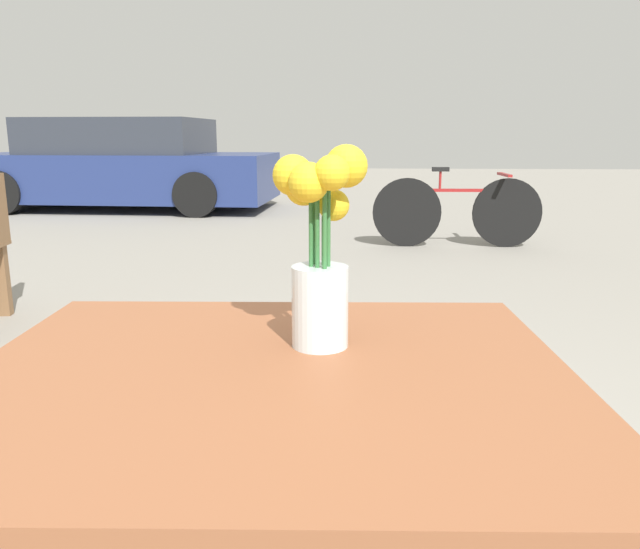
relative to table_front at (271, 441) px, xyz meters
The scene contains 4 objects.
table_front is the anchor object (origin of this frame).
flower_vase 0.29m from the table_front, 59.24° to the left, with size 0.14×0.13×0.32m.
bicycle 5.37m from the table_front, 78.41° to the left, with size 1.63×0.44×0.77m.
parked_car 8.90m from the table_front, 112.15° to the left, with size 4.45×2.06×1.30m.
Camera 1 is at (0.13, -0.84, 1.07)m, focal length 35.00 mm.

